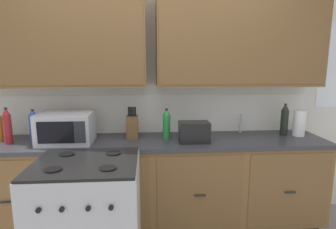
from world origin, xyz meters
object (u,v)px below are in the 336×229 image
Objects in this scene: paper_towel_roll at (299,123)px; bottle_green at (167,125)px; stove_range at (89,220)px; bottle_amber at (0,127)px; bottle_red at (7,126)px; bottle_blue at (34,125)px; bottle_dark at (284,120)px; microwave at (66,128)px; knife_block at (132,126)px; toaster at (194,132)px.

paper_towel_roll is 0.86× the size of bottle_green.
stove_range is 3.43× the size of bottle_amber.
paper_towel_roll reaches higher than stove_range.
bottle_red is 1.11× the size of bottle_blue.
bottle_dark is (-0.14, 0.04, 0.03)m from paper_towel_roll.
microwave is 0.34m from bottle_blue.
microwave is 0.61m from knife_block.
stove_range is 3.17× the size of bottle_blue.
bottle_blue is 0.99× the size of bottle_green.
bottle_dark is at bearing 164.95° from paper_towel_roll.
knife_block reaches higher than stove_range.
stove_range is at bearing -113.07° from knife_block.
paper_towel_roll is at bearing 1.49° from bottle_red.
stove_range is 1.18m from bottle_red.
bottle_dark is at bearing -0.20° from knife_block.
stove_range is 0.88m from microwave.
bottle_dark is at bearing 3.07° from microwave.
bottle_amber is (-2.77, -0.02, -0.02)m from bottle_dark.
bottle_red is (-1.12, -0.11, 0.05)m from knife_block.
paper_towel_roll is at bearing 1.82° from bottle_green.
bottle_blue is (-2.46, -0.01, -0.01)m from bottle_dark.
toaster is at bearing -6.42° from bottle_blue.
bottle_amber reaches higher than paper_towel_roll.
bottle_red is at bearing -174.14° from knife_block.
bottle_dark is 1.21m from bottle_green.
bottle_blue is at bearing 177.02° from bottle_green.
paper_towel_roll is 0.94× the size of bottle_amber.
toaster is at bearing -2.50° from bottle_red.
knife_block reaches higher than bottle_blue.
bottle_dark is 1.09× the size of bottle_blue.
paper_towel_roll is 2.60m from bottle_blue.
microwave is 1.71× the size of toaster.
bottle_dark is at bearing 0.33° from bottle_blue.
microwave is at bearing -176.93° from bottle_dark.
bottle_red is at bearing -38.01° from bottle_amber.
stove_range is at bearing -135.26° from bottle_green.
paper_towel_roll reaches higher than toaster.
knife_block is 1.12× the size of bottle_amber.
bottle_green is at bearing 1.18° from bottle_red.
stove_range is 2.06m from bottle_dark.
toaster is at bearing -169.13° from bottle_dark.
bottle_green is (1.45, 0.03, -0.02)m from bottle_red.
knife_block is 1.03× the size of bottle_green.
bottle_red is 1.10× the size of bottle_green.
knife_block reaches higher than paper_towel_roll.
bottle_blue is at bearing 131.95° from stove_range.
microwave is 1.48× the size of bottle_dark.
microwave is at bearing 116.37° from stove_range.
toaster is at bearing -172.35° from paper_towel_roll.
bottle_amber reaches higher than stove_range.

